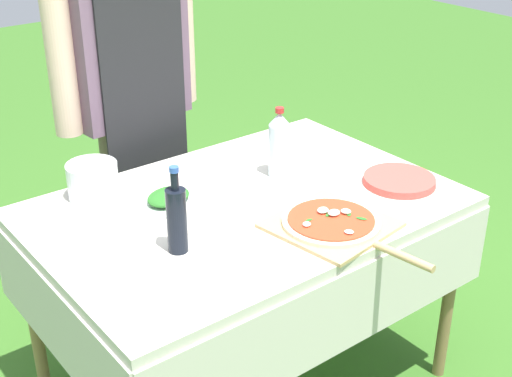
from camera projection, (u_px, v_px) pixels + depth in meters
prep_table at (245, 225)px, 2.37m from camera, size 1.37×0.94×0.77m
person_cook at (128, 79)px, 2.74m from camera, size 0.64×0.25×1.71m
pizza_on_peel at (333, 224)px, 2.19m from camera, size 0.38×0.55×0.05m
oil_bottle at (177, 218)px, 2.03m from camera, size 0.06×0.06×0.27m
water_bottle at (279, 144)px, 2.48m from camera, size 0.07×0.07×0.25m
herb_container at (168, 198)px, 2.33m from camera, size 0.22×0.20×0.04m
mixing_tub at (93, 181)px, 2.35m from camera, size 0.17×0.17×0.12m
plate_stack at (399, 180)px, 2.46m from camera, size 0.25×0.25×0.02m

